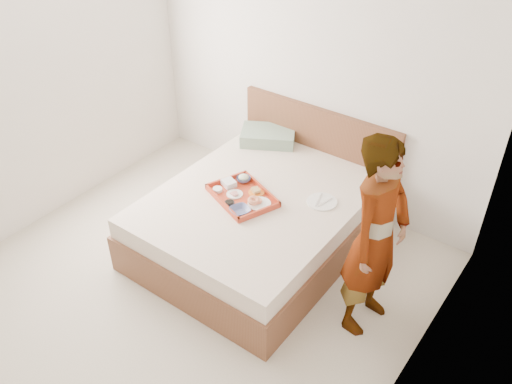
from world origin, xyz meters
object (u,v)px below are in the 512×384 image
(bed, at_px, (258,220))
(person, at_px, (376,238))
(tray, at_px, (242,195))
(dinner_plate, at_px, (322,202))

(bed, xyz_separation_m, person, (1.16, -0.21, 0.53))
(tray, height_order, person, person)
(tray, xyz_separation_m, person, (1.25, -0.11, 0.24))
(tray, xyz_separation_m, dinner_plate, (0.57, 0.34, -0.02))
(bed, bearing_deg, person, -10.26)
(bed, height_order, tray, tray)
(bed, bearing_deg, dinner_plate, 26.73)
(tray, bearing_deg, dinner_plate, 52.61)
(bed, distance_m, tray, 0.32)
(dinner_plate, relative_size, person, 0.16)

